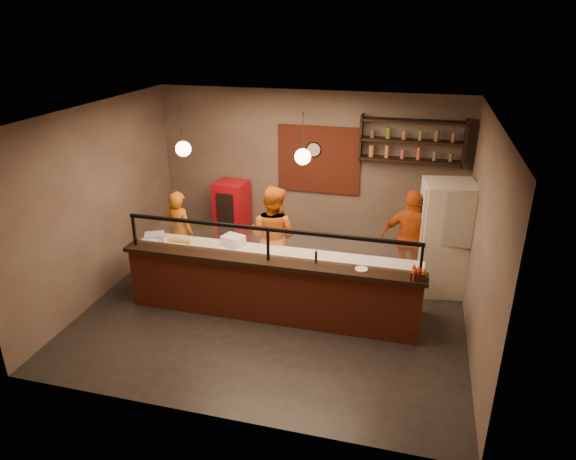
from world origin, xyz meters
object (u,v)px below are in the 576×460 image
(cook_left, at_px, (180,232))
(fridge, at_px, (444,238))
(cook_mid, at_px, (273,237))
(pepper_mill, at_px, (316,257))
(red_cooler, at_px, (232,215))
(cook_right, at_px, (411,239))
(pizza_dough, at_px, (334,261))
(condiment_caddy, at_px, (418,276))
(wall_clock, at_px, (314,149))

(cook_left, bearing_deg, fridge, -157.98)
(cook_mid, bearing_deg, pepper_mill, 147.25)
(pepper_mill, bearing_deg, red_cooler, 133.02)
(cook_right, height_order, red_cooler, cook_right)
(cook_mid, xyz_separation_m, pizza_dough, (1.18, -0.66, -0.01))
(cook_left, height_order, pizza_dough, cook_left)
(cook_left, relative_size, pizza_dough, 3.47)
(cook_mid, height_order, condiment_caddy, cook_mid)
(pizza_dough, bearing_deg, condiment_caddy, -24.33)
(cook_left, height_order, fridge, fridge)
(pepper_mill, bearing_deg, fridge, 40.63)
(wall_clock, relative_size, pizza_dough, 0.66)
(cook_right, xyz_separation_m, pizza_dough, (-1.13, -1.25, 0.03))
(cook_left, relative_size, pepper_mill, 8.40)
(cook_right, relative_size, fridge, 0.90)
(red_cooler, height_order, condiment_caddy, red_cooler)
(condiment_caddy, bearing_deg, pizza_dough, 155.67)
(cook_mid, xyz_separation_m, pepper_mill, (0.98, -1.10, 0.24))
(red_cooler, distance_m, condiment_caddy, 4.49)
(cook_mid, distance_m, pepper_mill, 1.49)
(pizza_dough, bearing_deg, cook_mid, 150.82)
(pizza_dough, xyz_separation_m, pepper_mill, (-0.20, -0.44, 0.25))
(fridge, distance_m, pizza_dough, 2.06)
(fridge, height_order, pepper_mill, fridge)
(red_cooler, bearing_deg, wall_clock, 16.53)
(wall_clock, height_order, fridge, wall_clock)
(red_cooler, bearing_deg, pizza_dough, -33.12)
(wall_clock, bearing_deg, condiment_caddy, -53.34)
(cook_left, xyz_separation_m, pepper_mill, (2.76, -1.13, 0.36))
(pepper_mill, bearing_deg, cook_left, 157.72)
(cook_mid, relative_size, fridge, 0.93)
(fridge, relative_size, red_cooler, 1.38)
(cook_mid, distance_m, fridge, 2.91)
(cook_mid, xyz_separation_m, fridge, (2.86, 0.52, 0.07))
(cook_left, distance_m, fridge, 4.68)
(cook_mid, bearing_deg, fridge, -154.18)
(cook_right, xyz_separation_m, red_cooler, (-3.55, 0.68, -0.17))
(red_cooler, bearing_deg, fridge, -4.86)
(wall_clock, height_order, red_cooler, wall_clock)
(cook_right, relative_size, condiment_caddy, 8.77)
(cook_left, distance_m, pepper_mill, 3.01)
(pizza_dough, height_order, pepper_mill, pepper_mill)
(cook_mid, relative_size, red_cooler, 1.29)
(red_cooler, bearing_deg, cook_mid, -40.36)
(fridge, xyz_separation_m, pizza_dough, (-1.68, -1.18, -0.08))
(wall_clock, distance_m, red_cooler, 2.14)
(cook_right, xyz_separation_m, condiment_caddy, (0.15, -1.83, 0.24))
(red_cooler, distance_m, pepper_mill, 3.27)
(cook_left, relative_size, cook_right, 0.90)
(pizza_dough, distance_m, pepper_mill, 0.54)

